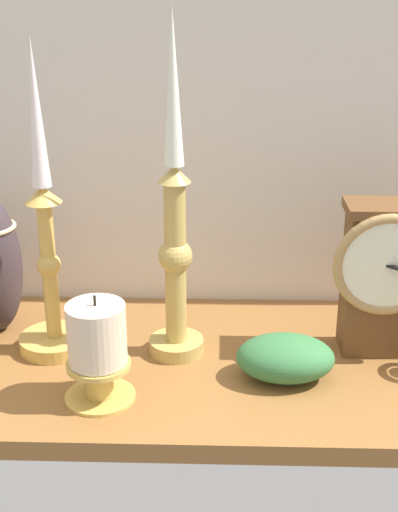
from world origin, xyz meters
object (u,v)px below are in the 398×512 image
(mantel_clock, at_px, (381,275))
(pillar_candle_front, at_px, (98,349))
(candlestick_tall_center, at_px, (48,257))
(candlestick_tall_left, at_px, (175,236))

(mantel_clock, distance_m, pillar_candle_front, 0.36)
(mantel_clock, bearing_deg, pillar_candle_front, -160.18)
(pillar_candle_front, bearing_deg, candlestick_tall_center, 123.74)
(mantel_clock, bearing_deg, candlestick_tall_center, -179.08)
(candlestick_tall_left, distance_m, pillar_candle_front, 0.17)
(mantel_clock, xyz_separation_m, candlestick_tall_left, (-0.26, -0.01, 0.05))
(candlestick_tall_center, xyz_separation_m, pillar_candle_front, (0.08, -0.11, -0.06))
(candlestick_tall_center, bearing_deg, pillar_candle_front, -56.26)
(mantel_clock, height_order, candlestick_tall_left, candlestick_tall_left)
(mantel_clock, xyz_separation_m, candlestick_tall_center, (-0.41, -0.01, 0.02))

